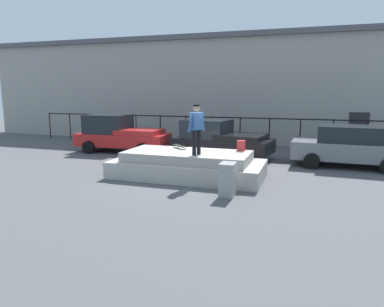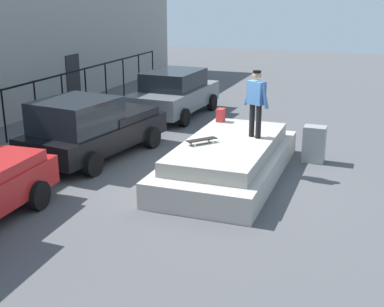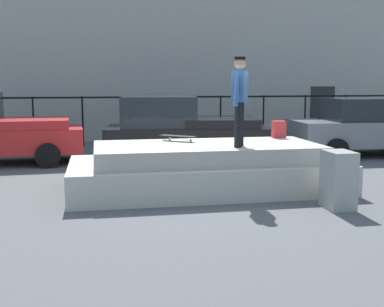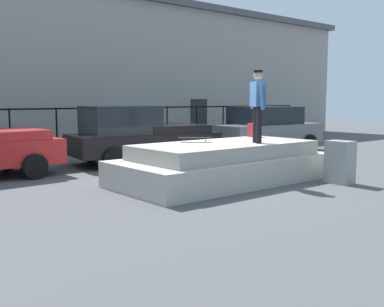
% 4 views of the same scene
% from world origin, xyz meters
% --- Properties ---
extents(ground_plane, '(60.00, 60.00, 0.00)m').
position_xyz_m(ground_plane, '(0.00, 0.00, 0.00)').
color(ground_plane, '#4C4C4F').
extents(concrete_ledge, '(5.50, 2.54, 0.94)m').
position_xyz_m(concrete_ledge, '(0.26, -0.37, 0.43)').
color(concrete_ledge, '#ADA89E').
rests_on(concrete_ledge, ground_plane).
extents(skateboarder, '(0.46, 0.76, 1.72)m').
position_xyz_m(skateboarder, '(0.77, -0.90, 1.94)').
color(skateboarder, black).
rests_on(skateboarder, concrete_ledge).
extents(skateboard, '(0.75, 0.67, 0.12)m').
position_xyz_m(skateboard, '(-0.25, 0.19, 1.05)').
color(skateboard, black).
rests_on(skateboard, concrete_ledge).
extents(backpack, '(0.28, 0.20, 0.38)m').
position_xyz_m(backpack, '(2.08, 0.41, 1.13)').
color(backpack, red).
rests_on(backpack, concrete_ledge).
extents(car_black_pickup_mid, '(4.80, 2.68, 1.79)m').
position_xyz_m(car_black_pickup_mid, '(0.43, 3.69, 0.89)').
color(car_black_pickup_mid, black).
rests_on(car_black_pickup_mid, ground_plane).
extents(car_grey_sedan_far, '(4.59, 2.41, 1.71)m').
position_xyz_m(car_grey_sedan_far, '(6.03, 3.45, 0.87)').
color(car_grey_sedan_far, slate).
rests_on(car_grey_sedan_far, ground_plane).
extents(utility_box, '(0.44, 0.60, 1.01)m').
position_xyz_m(utility_box, '(2.18, -2.27, 0.51)').
color(utility_box, gray).
rests_on(utility_box, ground_plane).
extents(fence_row, '(24.06, 0.06, 1.70)m').
position_xyz_m(fence_row, '(0.00, 7.02, 1.15)').
color(fence_row, black).
rests_on(fence_row, ground_plane).
extents(warehouse_building, '(35.48, 9.06, 6.48)m').
position_xyz_m(warehouse_building, '(0.00, 12.78, 3.25)').
color(warehouse_building, gray).
rests_on(warehouse_building, ground_plane).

